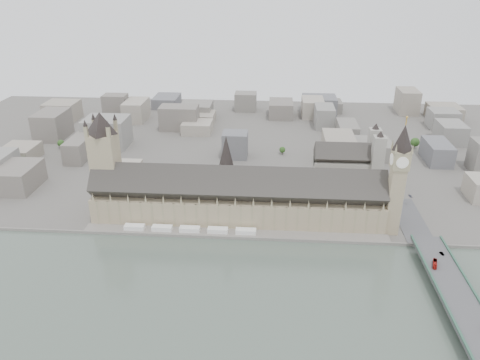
# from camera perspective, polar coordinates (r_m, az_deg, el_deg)

# --- Properties ---
(ground) EXTENTS (900.00, 900.00, 0.00)m
(ground) POSITION_cam_1_polar(r_m,az_deg,el_deg) (423.09, -0.59, -6.19)
(ground) COLOR #595651
(ground) RESTS_ON ground
(embankment_wall) EXTENTS (600.00, 1.50, 3.00)m
(embankment_wall) POSITION_cam_1_polar(r_m,az_deg,el_deg) (409.54, -0.76, -7.08)
(embankment_wall) COLOR slate
(embankment_wall) RESTS_ON ground
(river_terrace) EXTENTS (270.00, 15.00, 2.00)m
(river_terrace) POSITION_cam_1_polar(r_m,az_deg,el_deg) (416.17, -0.67, -6.60)
(river_terrace) COLOR slate
(river_terrace) RESTS_ON ground
(terrace_tents) EXTENTS (118.00, 7.00, 4.00)m
(terrace_tents) POSITION_cam_1_polar(r_m,az_deg,el_deg) (419.92, -6.14, -5.97)
(terrace_tents) COLOR white
(terrace_tents) RESTS_ON river_terrace
(palace_of_westminster) EXTENTS (265.00, 40.73, 55.44)m
(palace_of_westminster) POSITION_cam_1_polar(r_m,az_deg,el_deg) (429.37, -0.38, -2.24)
(palace_of_westminster) COLOR tan
(palace_of_westminster) RESTS_ON ground
(elizabeth_tower) EXTENTS (17.00, 17.00, 107.50)m
(elizabeth_tower) POSITION_cam_1_polar(r_m,az_deg,el_deg) (416.70, 18.75, 0.87)
(elizabeth_tower) COLOR tan
(elizabeth_tower) RESTS_ON ground
(victoria_tower) EXTENTS (30.00, 30.00, 100.00)m
(victoria_tower) POSITION_cam_1_polar(r_m,az_deg,el_deg) (447.29, -16.12, 2.44)
(victoria_tower) COLOR tan
(victoria_tower) RESTS_ON ground
(central_tower) EXTENTS (13.00, 13.00, 48.00)m
(central_tower) POSITION_cam_1_polar(r_m,az_deg,el_deg) (421.33, -1.68, 2.47)
(central_tower) COLOR gray
(central_tower) RESTS_ON ground
(westminster_bridge) EXTENTS (25.00, 325.00, 10.25)m
(westminster_bridge) POSITION_cam_1_polar(r_m,az_deg,el_deg) (370.61, 24.68, -12.81)
(westminster_bridge) COLOR #474749
(westminster_bridge) RESTS_ON ground
(westminster_abbey) EXTENTS (68.00, 36.00, 64.00)m
(westminster_abbey) POSITION_cam_1_polar(r_m,az_deg,el_deg) (502.10, 13.04, 1.51)
(westminster_abbey) COLOR gray
(westminster_abbey) RESTS_ON ground
(city_skyline_inland) EXTENTS (720.00, 360.00, 38.00)m
(city_skyline_inland) POSITION_cam_1_polar(r_m,az_deg,el_deg) (639.26, 1.22, 6.58)
(city_skyline_inland) COLOR gray
(city_skyline_inland) RESTS_ON ground
(park_trees) EXTENTS (110.00, 30.00, 15.00)m
(park_trees) POSITION_cam_1_polar(r_m,az_deg,el_deg) (472.86, -1.20, -1.65)
(park_trees) COLOR #214317
(park_trees) RESTS_ON ground
(red_bus_north) EXTENTS (6.36, 12.33, 3.35)m
(red_bus_north) POSITION_cam_1_polar(r_m,az_deg,el_deg) (387.87, 22.66, -9.41)
(red_bus_north) COLOR #A91913
(red_bus_north) RESTS_ON westminster_bridge
(car_silver) EXTENTS (3.03, 4.83, 1.50)m
(car_silver) POSITION_cam_1_polar(r_m,az_deg,el_deg) (404.53, 23.39, -8.22)
(car_silver) COLOR gray
(car_silver) RESTS_ON westminster_bridge
(car_approach) EXTENTS (3.41, 5.56, 1.51)m
(car_approach) POSITION_cam_1_polar(r_m,az_deg,el_deg) (489.22, 20.06, -1.85)
(car_approach) COLOR gray
(car_approach) RESTS_ON westminster_bridge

